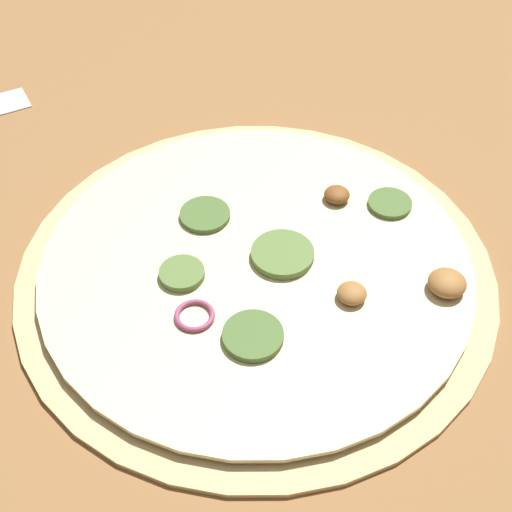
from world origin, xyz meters
name	(u,v)px	position (x,y,z in m)	size (l,w,h in m)	color
ground_plane	(256,272)	(0.00, 0.00, 0.00)	(3.00, 3.00, 0.00)	olive
pizza	(258,267)	(0.00, 0.00, 0.01)	(0.38, 0.38, 0.03)	#D6B77A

